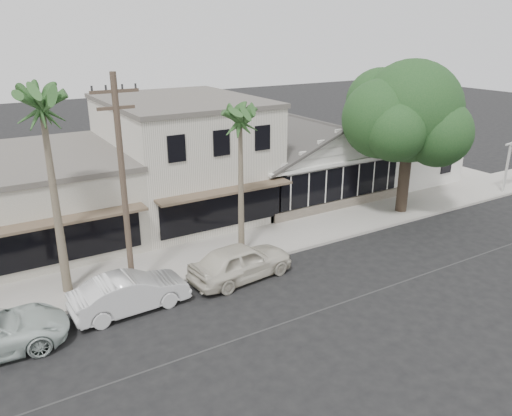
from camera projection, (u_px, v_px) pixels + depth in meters
ground at (379, 290)px, 21.14m from camera, size 140.00×140.00×0.00m
sidewalk_north at (144, 271)px, 22.65m from camera, size 90.00×3.50×0.15m
corner_shop at (302, 155)px, 32.73m from camera, size 10.40×8.60×5.10m
side_cottage at (401, 159)px, 36.32m from camera, size 6.00×6.00×3.00m
row_building_near at (183, 158)px, 29.44m from camera, size 8.00×10.00×6.50m
row_building_midnear at (21, 202)px, 25.45m from camera, size 10.00×10.00×4.20m
utility_pole at (123, 184)px, 19.32m from camera, size 1.80×0.24×9.00m
car_0 at (241, 262)px, 21.88m from camera, size 4.97×2.44×1.63m
car_1 at (130, 293)px, 19.42m from camera, size 4.62×1.78×1.50m
shade_tree at (406, 114)px, 28.23m from camera, size 8.07×7.29×8.95m
palm_east at (240, 121)px, 21.90m from camera, size 2.61×2.61×7.70m
palm_mid at (41, 107)px, 18.24m from camera, size 3.45×3.45×9.01m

